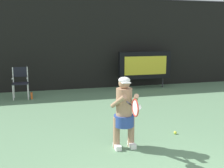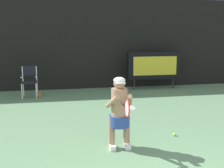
{
  "view_description": "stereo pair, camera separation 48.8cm",
  "coord_description": "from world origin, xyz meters",
  "views": [
    {
      "loc": [
        -1.75,
        -2.41,
        2.2
      ],
      "look_at": [
        -0.12,
        3.61,
        1.05
      ],
      "focal_mm": 43.51,
      "sensor_mm": 36.0,
      "label": 1
    },
    {
      "loc": [
        -1.27,
        -2.52,
        2.2
      ],
      "look_at": [
        -0.12,
        3.61,
        1.05
      ],
      "focal_mm": 43.51,
      "sensor_mm": 36.0,
      "label": 2
    }
  ],
  "objects": [
    {
      "name": "water_bottle",
      "position": [
        -2.05,
        7.07,
        0.12
      ],
      "size": [
        0.07,
        0.07,
        0.27
      ],
      "color": "#D65B23",
      "rests_on": "ground"
    },
    {
      "name": "tennis_player",
      "position": [
        -0.21,
        2.4,
        0.75
      ],
      "size": [
        0.53,
        0.61,
        1.4
      ],
      "color": "white",
      "rests_on": "ground"
    },
    {
      "name": "scoreboard",
      "position": [
        2.42,
        7.88,
        0.95
      ],
      "size": [
        2.2,
        0.21,
        1.5
      ],
      "color": "black",
      "rests_on": "ground"
    },
    {
      "name": "backdrop_screen",
      "position": [
        0.0,
        8.5,
        1.81
      ],
      "size": [
        18.0,
        0.12,
        3.66
      ],
      "color": "black",
      "rests_on": "ground"
    },
    {
      "name": "umpire_chair",
      "position": [
        -2.4,
        7.29,
        0.62
      ],
      "size": [
        0.52,
        0.44,
        1.08
      ],
      "color": "white",
      "rests_on": "ground"
    },
    {
      "name": "tennis_ball_loose",
      "position": [
        1.12,
        2.78,
        0.03
      ],
      "size": [
        0.07,
        0.07,
        0.07
      ],
      "color": "#CCDB3D",
      "rests_on": "ground"
    },
    {
      "name": "tennis_racket",
      "position": [
        -0.2,
        1.82,
        0.96
      ],
      "size": [
        0.03,
        0.6,
        0.31
      ],
      "rotation": [
        0.0,
        0.0,
        0.25
      ],
      "color": "black"
    }
  ]
}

